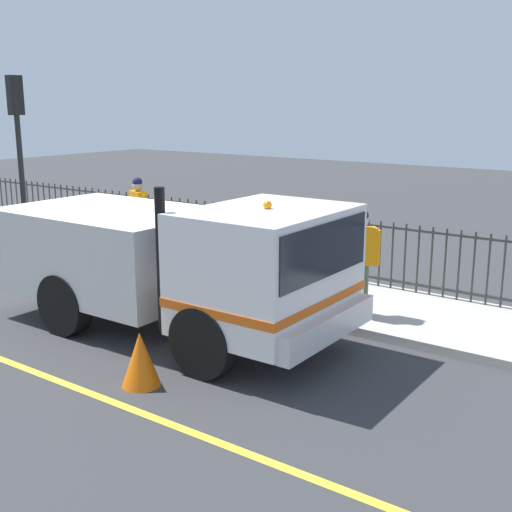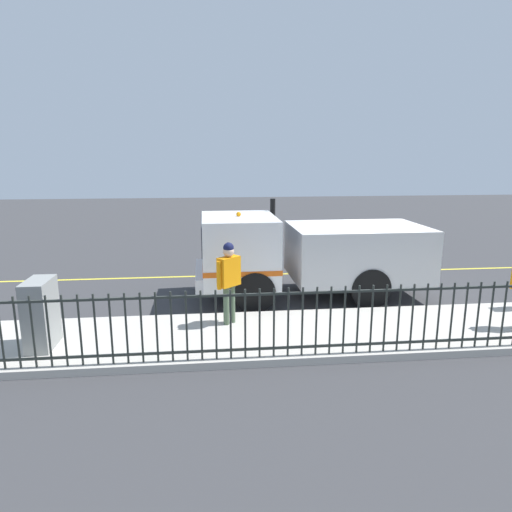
% 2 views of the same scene
% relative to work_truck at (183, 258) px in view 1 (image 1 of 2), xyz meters
% --- Properties ---
extents(ground_plane, '(56.21, 56.21, 0.00)m').
position_rel_work_truck_xyz_m(ground_plane, '(-0.12, 1.77, -1.21)').
color(ground_plane, '#38383A').
rests_on(ground_plane, ground).
extents(sidewalk_slab, '(2.46, 25.55, 0.14)m').
position_rel_work_truck_xyz_m(sidewalk_slab, '(2.68, 1.77, -1.14)').
color(sidewalk_slab, '#B7B2A8').
rests_on(sidewalk_slab, ground).
extents(work_truck, '(2.42, 5.80, 2.42)m').
position_rel_work_truck_xyz_m(work_truck, '(0.00, 0.00, 0.00)').
color(work_truck, white).
rests_on(work_truck, ground).
extents(worker_standing, '(0.48, 0.51, 1.71)m').
position_rel_work_truck_xyz_m(worker_standing, '(2.11, -1.87, -0.02)').
color(worker_standing, orange).
rests_on(worker_standing, sidewalk_slab).
extents(pedestrian_distant, '(0.37, 0.61, 1.73)m').
position_rel_work_truck_xyz_m(pedestrian_distant, '(2.98, 4.01, -0.01)').
color(pedestrian_distant, orange).
rests_on(pedestrian_distant, sidewalk_slab).
extents(iron_fence, '(0.04, 21.76, 1.23)m').
position_rel_work_truck_xyz_m(iron_fence, '(3.77, 1.77, -0.45)').
color(iron_fence, '#2D332D').
rests_on(iron_fence, sidewalk_slab).
extents(traffic_light_near, '(0.31, 0.23, 3.90)m').
position_rel_work_truck_xyz_m(traffic_light_near, '(1.77, 6.45, 1.71)').
color(traffic_light_near, black).
rests_on(traffic_light_near, sidewalk_slab).
extents(traffic_cone, '(0.49, 0.49, 0.70)m').
position_rel_work_truck_xyz_m(traffic_cone, '(-1.70, -0.79, -0.86)').
color(traffic_cone, orange).
rests_on(traffic_cone, ground).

